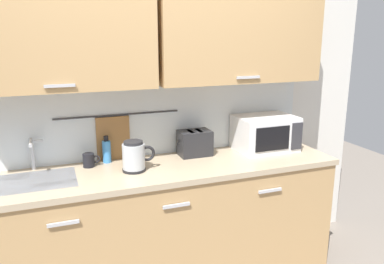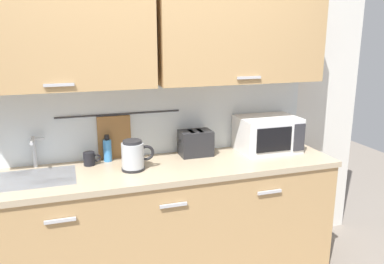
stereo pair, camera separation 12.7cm
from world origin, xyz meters
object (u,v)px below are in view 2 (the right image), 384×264
Objects in this scene: mug_near_sink at (90,159)px; toaster at (196,143)px; electric_kettle at (133,156)px; microwave at (267,134)px; dish_soap_bottle at (107,150)px.

mug_near_sink is 0.78m from toaster.
toaster reaches higher than mug_near_sink.
microwave is at bearing 6.62° from electric_kettle.
dish_soap_bottle is (-0.15, 0.24, -0.01)m from electric_kettle.
microwave is 2.35× the size of dish_soap_bottle.
microwave is at bearing -5.83° from toaster.
microwave reaches higher than electric_kettle.
microwave is 1.80× the size of toaster.
electric_kettle is at bearing -159.98° from toaster.
toaster is at bearing -0.55° from mug_near_sink.
toaster is at bearing 174.17° from microwave.
dish_soap_bottle is (-1.22, 0.12, -0.05)m from microwave.
mug_near_sink is at bearing 145.51° from electric_kettle.
electric_kettle is at bearing -173.38° from microwave.
mug_near_sink is at bearing 177.21° from microwave.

